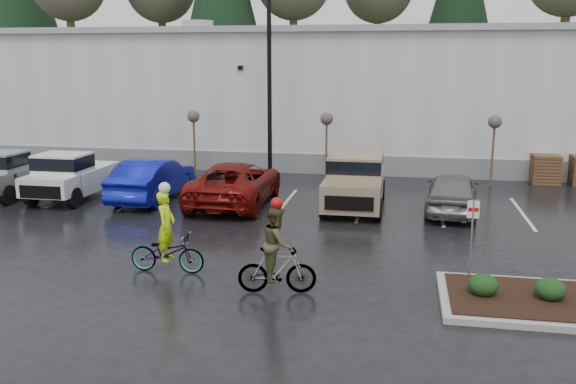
% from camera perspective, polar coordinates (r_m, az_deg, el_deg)
% --- Properties ---
extents(ground, '(120.00, 120.00, 0.00)m').
position_cam_1_polar(ground, '(16.36, 3.13, -7.85)').
color(ground, black).
rests_on(ground, ground).
extents(warehouse, '(60.50, 15.50, 7.20)m').
position_cam_1_polar(warehouse, '(37.32, 7.69, 9.23)').
color(warehouse, silver).
rests_on(warehouse, ground).
extents(wooded_ridge, '(80.00, 25.00, 6.00)m').
position_cam_1_polar(wooded_ridge, '(60.32, 8.87, 9.76)').
color(wooded_ridge, '#253B18').
rests_on(wooded_ridge, ground).
extents(lamppost, '(0.50, 1.00, 9.22)m').
position_cam_1_polar(lamppost, '(27.87, -1.77, 12.47)').
color(lamppost, black).
rests_on(lamppost, ground).
extents(sapling_west, '(0.60, 0.60, 3.20)m').
position_cam_1_polar(sapling_west, '(30.07, -8.83, 6.68)').
color(sapling_west, '#4A2B1D').
rests_on(sapling_west, ground).
extents(sapling_mid, '(0.60, 0.60, 3.20)m').
position_cam_1_polar(sapling_mid, '(28.59, 3.64, 6.51)').
color(sapling_mid, '#4A2B1D').
rests_on(sapling_mid, ground).
extents(sapling_east, '(0.60, 0.60, 3.20)m').
position_cam_1_polar(sapling_east, '(28.67, 18.77, 5.90)').
color(sapling_east, '#4A2B1D').
rests_on(sapling_east, ground).
extents(pallet_stack_a, '(1.20, 1.20, 1.35)m').
position_cam_1_polar(pallet_stack_a, '(30.37, 22.91, 1.99)').
color(pallet_stack_a, '#4A2B1D').
rests_on(pallet_stack_a, ground).
extents(shrub_a, '(0.70, 0.70, 0.52)m').
position_cam_1_polar(shrub_a, '(15.30, 17.81, -8.27)').
color(shrub_a, black).
rests_on(shrub_a, curb_island).
extents(shrub_b, '(0.70, 0.70, 0.52)m').
position_cam_1_polar(shrub_b, '(15.58, 23.35, -8.34)').
color(shrub_b, black).
rests_on(shrub_b, curb_island).
extents(fire_lane_sign, '(0.30, 0.05, 2.20)m').
position_cam_1_polar(fire_lane_sign, '(16.11, 16.83, -3.45)').
color(fire_lane_sign, gray).
rests_on(fire_lane_sign, ground).
extents(pickup_silver, '(2.10, 5.20, 1.96)m').
position_cam_1_polar(pickup_silver, '(28.21, -24.32, 1.76)').
color(pickup_silver, '#A0A4A8').
rests_on(pickup_silver, ground).
extents(pickup_white, '(2.10, 5.20, 1.96)m').
position_cam_1_polar(pickup_white, '(26.72, -19.26, 1.63)').
color(pickup_white, silver).
rests_on(pickup_white, ground).
extents(car_blue, '(1.90, 5.19, 1.70)m').
position_cam_1_polar(car_blue, '(25.38, -12.54, 1.19)').
color(car_blue, '#0D1597').
rests_on(car_blue, ground).
extents(car_red, '(2.83, 6.06, 1.68)m').
position_cam_1_polar(car_red, '(24.13, -4.97, 0.85)').
color(car_red, maroon).
rests_on(car_red, ground).
extents(suv_tan, '(2.20, 5.10, 2.06)m').
position_cam_1_polar(suv_tan, '(23.54, 6.28, 1.00)').
color(suv_tan, gray).
rests_on(suv_tan, ground).
extents(car_grey, '(2.26, 4.72, 1.56)m').
position_cam_1_polar(car_grey, '(23.47, 15.11, -0.02)').
color(car_grey, slate).
rests_on(car_grey, ground).
extents(cyclist_hivis, '(2.05, 0.75, 2.48)m').
position_cam_1_polar(cyclist_hivis, '(16.72, -11.25, -4.87)').
color(cyclist_hivis, '#3F3F44').
rests_on(cyclist_hivis, ground).
extents(cyclist_olive, '(1.92, 0.96, 2.41)m').
position_cam_1_polar(cyclist_olive, '(14.94, -1.04, -6.28)').
color(cyclist_olive, '#3F3F44').
rests_on(cyclist_olive, ground).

